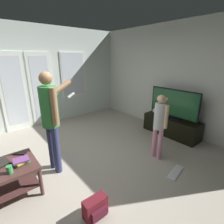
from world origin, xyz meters
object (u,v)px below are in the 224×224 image
at_px(person_child, 160,121).
at_px(cup_by_laptop, 9,170).
at_px(coffee_table, 0,177).
at_px(tv_remote_black, 19,154).
at_px(book_stack, 21,161).
at_px(tv_stand, 171,126).
at_px(loose_keyboard, 176,172).
at_px(person_adult, 51,115).
at_px(flat_screen_tv, 174,104).
at_px(backpack, 96,208).

height_order(person_child, cup_by_laptop, person_child).
height_order(coffee_table, tv_remote_black, tv_remote_black).
height_order(coffee_table, book_stack, book_stack).
relative_size(tv_stand, loose_keyboard, 2.99).
relative_size(person_adult, cup_by_laptop, 15.98).
bearing_deg(book_stack, cup_by_laptop, -142.89).
xyz_separation_m(person_adult, person_child, (1.64, -0.88, -0.25)).
bearing_deg(person_adult, loose_keyboard, -42.84).
bearing_deg(person_child, coffee_table, 163.30).
bearing_deg(flat_screen_tv, loose_keyboard, -144.28).
xyz_separation_m(coffee_table, backpack, (0.81, -1.05, -0.21)).
bearing_deg(loose_keyboard, flat_screen_tv, 35.72).
distance_m(flat_screen_tv, book_stack, 3.32).
distance_m(tv_stand, book_stack, 3.32).
height_order(flat_screen_tv, person_child, person_child).
xyz_separation_m(loose_keyboard, tv_remote_black, (-2.02, 1.45, 0.46)).
bearing_deg(tv_stand, cup_by_laptop, 177.35).
bearing_deg(backpack, cup_by_laptop, 129.51).
height_order(person_adult, backpack, person_adult).
relative_size(tv_stand, backpack, 4.57).
distance_m(coffee_table, tv_remote_black, 0.39).
distance_m(flat_screen_tv, backpack, 2.91).
relative_size(coffee_table, tv_remote_black, 5.36).
relative_size(coffee_table, book_stack, 4.25).
bearing_deg(cup_by_laptop, backpack, -50.49).
bearing_deg(tv_remote_black, cup_by_laptop, -75.25).
height_order(backpack, loose_keyboard, backpack).
bearing_deg(coffee_table, person_adult, 10.28).
bearing_deg(loose_keyboard, person_adult, 137.16).
xyz_separation_m(person_child, tv_remote_black, (-2.16, 0.95, -0.28)).
bearing_deg(tv_stand, loose_keyboard, -144.43).
relative_size(backpack, book_stack, 1.39).
height_order(loose_keyboard, book_stack, book_stack).
bearing_deg(coffee_table, person_child, -16.70).
distance_m(tv_stand, cup_by_laptop, 3.47).
xyz_separation_m(flat_screen_tv, loose_keyboard, (-1.25, -0.90, -0.79)).
xyz_separation_m(tv_stand, cup_by_laptop, (-3.45, 0.16, 0.29)).
relative_size(loose_keyboard, book_stack, 2.13).
height_order(tv_stand, flat_screen_tv, flat_screen_tv).
bearing_deg(person_child, tv_stand, 19.39).
bearing_deg(person_adult, flat_screen_tv, -10.19).
relative_size(coffee_table, person_adult, 0.55).
distance_m(person_adult, cup_by_laptop, 0.93).
xyz_separation_m(backpack, tv_remote_black, (-0.52, 1.26, 0.35)).
distance_m(loose_keyboard, book_stack, 2.41).
height_order(flat_screen_tv, book_stack, flat_screen_tv).
bearing_deg(cup_by_laptop, person_child, -13.11).
height_order(flat_screen_tv, backpack, flat_screen_tv).
bearing_deg(person_adult, tv_remote_black, 173.08).
relative_size(flat_screen_tv, tv_remote_black, 7.23).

